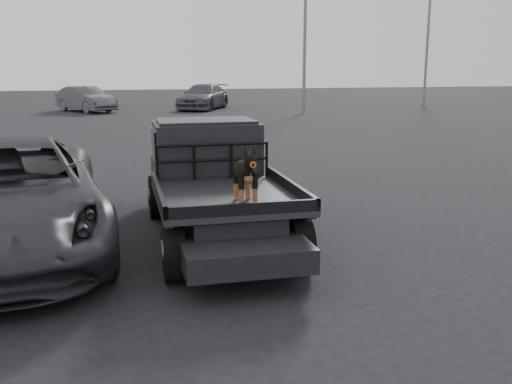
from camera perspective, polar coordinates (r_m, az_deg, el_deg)
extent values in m
plane|color=black|center=(7.72, 3.42, -7.88)|extent=(120.00, 120.00, 0.00)
imported|color=#2B2C30|center=(9.07, -23.75, -0.43)|extent=(3.41, 6.19, 1.64)
imported|color=#444347|center=(35.55, -16.67, 8.89)|extent=(3.80, 4.63, 1.48)
imported|color=#46454B|center=(36.30, -5.30, 9.47)|extent=(4.31, 5.72, 1.54)
cylinder|color=slate|center=(33.19, 4.96, 18.25)|extent=(0.18, 0.18, 12.02)
cylinder|color=slate|center=(40.97, 16.97, 17.22)|extent=(0.18, 0.18, 12.80)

